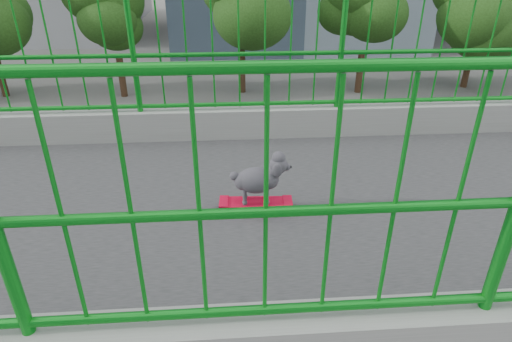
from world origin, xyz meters
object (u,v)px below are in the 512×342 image
object	(u,v)px
car_1	(281,218)
car_4	(332,118)
car_3	(58,149)
skateboard	(256,204)
poodle	(259,178)

from	to	relation	value
car_1	car_4	size ratio (longest dim) A/B	1.09
car_3	skateboard	bearing A→B (deg)	-153.12
skateboard	car_1	xyz separation A→B (m)	(-9.25, 1.51, -6.33)
car_1	car_3	xyz separation A→B (m)	(-6.40, -9.44, -0.01)
skateboard	car_4	bearing A→B (deg)	167.20
skateboard	car_3	size ratio (longest dim) A/B	0.11
skateboard	poodle	distance (m)	0.22
poodle	car_4	distance (m)	20.70
skateboard	poodle	xyz separation A→B (m)	(0.00, 0.02, 0.22)
car_1	car_4	xyz separation A→B (m)	(-9.60, 3.99, -0.04)
car_1	car_3	distance (m)	11.40
poodle	car_1	world-z (taller)	poodle
poodle	car_1	bearing A→B (deg)	174.36
poodle	car_4	xyz separation A→B (m)	(-18.85, 5.47, -6.58)
poodle	car_3	distance (m)	18.74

